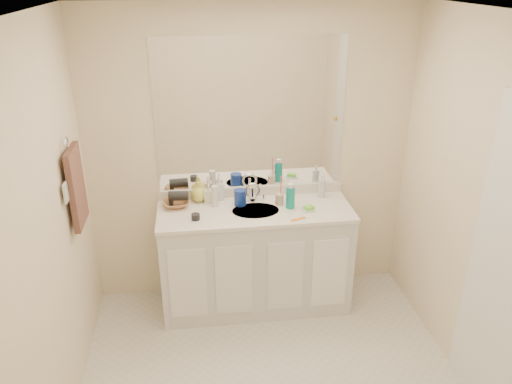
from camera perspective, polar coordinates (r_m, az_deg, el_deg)
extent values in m
cube|color=white|center=(2.49, 3.13, 19.57)|extent=(2.60, 2.60, 0.02)
cube|color=#F5E3BF|center=(4.02, -0.61, 3.84)|extent=(2.60, 0.02, 2.40)
cube|color=#F5E3BF|center=(2.94, -23.42, -6.45)|extent=(0.02, 2.60, 2.40)
cube|color=#F5E3BF|center=(3.31, 25.35, -3.29)|extent=(0.02, 2.60, 2.40)
cube|color=silver|center=(4.12, -0.09, -7.67)|extent=(1.50, 0.55, 0.85)
cube|color=white|center=(3.90, -0.10, -2.18)|extent=(1.52, 0.57, 0.03)
cube|color=silver|center=(4.11, -0.57, 0.11)|extent=(1.52, 0.03, 0.08)
cylinder|color=beige|center=(3.88, -0.06, -2.27)|extent=(0.37, 0.37, 0.02)
cylinder|color=silver|center=(4.01, -0.39, -0.28)|extent=(0.02, 0.02, 0.11)
cube|color=white|center=(3.90, -0.62, 8.77)|extent=(1.48, 0.01, 1.20)
cylinder|color=navy|center=(3.94, -1.83, -0.63)|extent=(0.11, 0.11, 0.13)
cylinder|color=tan|center=(3.96, 2.69, -0.82)|extent=(0.08, 0.08, 0.09)
cylinder|color=#F34068|center=(3.92, 2.87, 0.58)|extent=(0.01, 0.04, 0.19)
cylinder|color=#0B8E80|center=(3.89, 3.95, -0.69)|extent=(0.09, 0.09, 0.17)
cylinder|color=silver|center=(4.11, 7.51, 0.46)|extent=(0.07, 0.07, 0.16)
cube|color=silver|center=(3.89, 6.05, -2.03)|extent=(0.11, 0.09, 0.01)
cube|color=#74E036|center=(3.89, 6.06, -1.79)|extent=(0.09, 0.08, 0.03)
cube|color=orange|center=(3.75, 4.86, -3.10)|extent=(0.12, 0.06, 0.01)
cylinder|color=black|center=(3.76, -6.92, -2.83)|extent=(0.07, 0.07, 0.05)
cylinder|color=silver|center=(3.92, -4.74, -0.48)|extent=(0.06, 0.06, 0.17)
imported|color=silver|center=(4.03, -4.16, 0.40)|extent=(0.08, 0.08, 0.19)
imported|color=#F0E8C4|center=(4.00, -5.38, -0.14)|extent=(0.08, 0.08, 0.15)
imported|color=#D4D152|center=(4.03, -6.56, 0.08)|extent=(0.14, 0.14, 0.17)
imported|color=#9D673F|center=(3.98, -9.09, -1.29)|extent=(0.23, 0.23, 0.05)
cylinder|color=black|center=(3.95, -8.86, -0.43)|extent=(0.16, 0.09, 0.08)
torus|color=silver|center=(3.48, -20.83, 5.04)|extent=(0.01, 0.11, 0.11)
cube|color=#462C25|center=(3.58, -19.82, 0.54)|extent=(0.04, 0.32, 0.55)
cube|color=silver|center=(3.38, -20.92, -0.06)|extent=(0.01, 0.08, 0.13)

